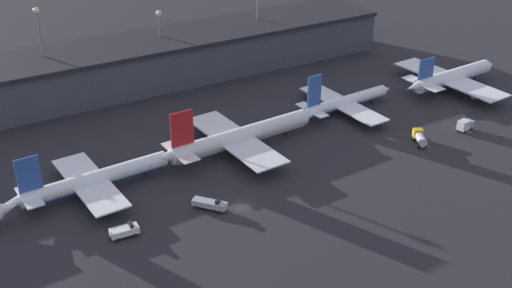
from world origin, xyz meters
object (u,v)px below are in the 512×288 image
Objects in this scene: airplane_4 at (452,77)px; service_vehicle_4 at (465,125)px; airplane_3 at (345,102)px; service_vehicle_2 at (125,231)px; airplane_1 at (94,180)px; service_vehicle_1 at (420,138)px; service_vehicle_3 at (210,204)px; airplane_2 at (240,137)px.

airplane_4 is 29.67m from service_vehicle_4.
airplane_3 is 5.91× the size of service_vehicle_2.
service_vehicle_4 is at bearing -15.31° from airplane_1.
service_vehicle_2 is (-79.95, 0.12, -0.39)m from service_vehicle_1.
airplane_3 reaches higher than service_vehicle_2.
airplane_3 reaches higher than service_vehicle_3.
airplane_1 is 0.86× the size of airplane_2.
airplane_4 is 116.24m from service_vehicle_2.
airplane_1 is 5.63× the size of service_vehicle_3.
service_vehicle_3 is (-56.10, -25.64, -1.60)m from airplane_3.
service_vehicle_1 is 1.14× the size of service_vehicle_2.
airplane_1 is at bearing 159.55° from service_vehicle_4.
airplane_3 is 0.89× the size of airplane_4.
airplane_2 is at bearing 32.01° from service_vehicle_2.
airplane_3 is 5.20× the size of service_vehicle_1.
service_vehicle_1 is at bearing 169.08° from service_vehicle_4.
airplane_2 is 43.47m from service_vehicle_2.
airplane_1 reaches higher than service_vehicle_1.
airplane_2 is 61.12m from service_vehicle_4.
service_vehicle_1 is 60.59m from service_vehicle_3.
airplane_2 is 27.88m from service_vehicle_3.
service_vehicle_3 is at bearing 117.75° from service_vehicle_1.
service_vehicle_1 is (41.69, -20.61, -2.04)m from airplane_2.
airplane_4 is 7.68× the size of service_vehicle_4.
service_vehicle_4 is (-18.53, -23.08, -2.05)m from airplane_4.
airplane_2 is at bearing 97.81° from service_vehicle_3.
airplane_2 is 1.38× the size of airplane_3.
airplane_3 is at bearing 22.70° from service_vehicle_2.
airplane_3 is 26.31m from service_vehicle_1.
service_vehicle_1 is 79.95m from service_vehicle_2.
service_vehicle_4 is at bearing 3.37° from service_vehicle_2.
service_vehicle_3 is (-18.90, -20.35, -2.45)m from airplane_2.
service_vehicle_1 is (79.70, -19.57, -1.52)m from airplane_1.
airplane_2 is 8.14× the size of service_vehicle_2.
service_vehicle_3 is (19.12, -19.31, -1.94)m from airplane_1.
airplane_1 is 1.05× the size of airplane_4.
airplane_3 reaches higher than service_vehicle_4.
airplane_3 is at bearing 1.50° from airplane_1.
airplane_3 is 61.71m from service_vehicle_3.
airplane_1 is at bearing 178.26° from airplane_2.
airplane_1 is 113.84m from airplane_4.
airplane_4 is at bearing 42.78° from service_vehicle_4.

